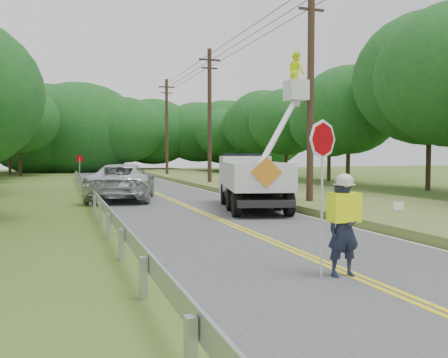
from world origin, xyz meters
name	(u,v)px	position (x,y,z in m)	size (l,w,h in m)	color
ground	(308,257)	(0.00, 0.00, 0.00)	(140.00, 140.00, 0.00)	#44631C
road	(173,201)	(0.00, 14.00, 0.01)	(7.20, 96.00, 0.03)	#464648
guardrail	(90,191)	(-4.02, 14.91, 0.55)	(0.18, 48.00, 0.77)	#A6A7AD
utility_poles	(244,105)	(5.00, 17.02, 5.27)	(1.60, 43.30, 10.00)	black
tall_grass_verge	(299,194)	(7.10, 14.00, 0.15)	(7.00, 96.00, 0.30)	#516D30
treeline_right	(349,106)	(15.97, 22.78, 6.09)	(11.38, 53.79, 11.52)	#332319
treeline_horizon	(102,130)	(-0.11, 56.18, 5.50)	(55.92, 13.63, 12.46)	#174B1E
flagger	(343,221)	(-0.25, -1.82, 1.08)	(1.14, 0.46, 2.99)	#191E33
bucket_truck	(253,173)	(2.74, 10.10, 1.53)	(4.22, 7.16, 6.70)	black
suv_silver	(123,182)	(-2.36, 15.26, 0.94)	(3.05, 6.61, 1.84)	silver
suv_darkgrey	(112,176)	(-1.89, 25.59, 0.74)	(2.02, 4.97, 1.44)	#3C3F44
stop_sign_permanent	(80,167)	(-4.22, 22.35, 1.51)	(0.47, 0.20, 2.30)	#A6A7AD
yard_sign	(399,207)	(6.21, 4.62, 0.46)	(0.44, 0.05, 0.64)	white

